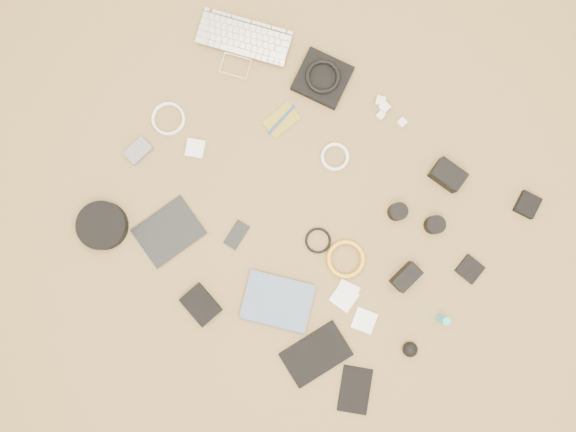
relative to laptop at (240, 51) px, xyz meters
The scene contains 34 objects.
room_shell 1.39m from the laptop, 38.13° to the right, with size 4.04×4.04×2.58m.
laptop is the anchor object (origin of this frame).
headphone_pouch 0.32m from the laptop, 14.56° to the left, with size 0.18×0.17×0.03m, color black.
headphones 0.33m from the laptop, 14.56° to the left, with size 0.13×0.13×0.02m, color black.
charger_a 0.55m from the laptop, 13.45° to the left, with size 0.03×0.03×0.03m, color silver.
charger_b 0.58m from the laptop, 11.69° to the left, with size 0.03×0.03×0.03m, color silver.
charger_c 0.66m from the laptop, ahead, with size 0.03×0.03×0.03m, color silver.
charger_d 0.58m from the laptop, ahead, with size 0.03×0.03×0.02m, color silver.
dslr_camera 0.90m from the laptop, ahead, with size 0.11×0.08×0.07m, color black.
lens_pouch 1.21m from the laptop, ahead, with size 0.07×0.08×0.03m, color black.
notebook_olive 0.30m from the laptop, 25.83° to the right, with size 0.08×0.13×0.01m, color olive.
pen_blue 0.30m from the laptop, 25.83° to the right, with size 0.01×0.01×0.14m, color #132E9B.
cable_white_a 0.53m from the laptop, 15.01° to the right, with size 0.11×0.11×0.01m, color white.
lens_a 0.84m from the laptop, 12.66° to the right, with size 0.07×0.07×0.07m, color black.
lens_b 0.97m from the laptop, ahead, with size 0.07×0.07×0.06m, color black.
card_reader 1.17m from the laptop, 10.29° to the right, with size 0.08×0.08×0.02m, color black.
power_brick 0.40m from the laptop, 80.29° to the right, with size 0.07×0.07×0.03m, color silver.
cable_white_b 0.37m from the laptop, 102.39° to the right, with size 0.12×0.12×0.01m, color white.
cable_black 0.77m from the laptop, 34.21° to the right, with size 0.10×0.10×0.01m, color black.
cable_yellow 0.87m from the laptop, 29.73° to the right, with size 0.14×0.14×0.02m, color gold.
flash 1.03m from the laptop, 20.65° to the right, with size 0.06×0.10×0.08m, color black.
lens_cleaner 1.23m from the laptop, 19.91° to the right, with size 0.03×0.03×0.10m, color #1BA5B3.
battery_charger 0.53m from the laptop, 101.15° to the right, with size 0.06×0.09×0.03m, color slate.
tablet 0.73m from the laptop, 77.37° to the right, with size 0.17×0.23×0.01m, color black.
phone 0.69m from the laptop, 57.24° to the right, with size 0.05×0.10×0.01m, color black.
filter_case_left 0.98m from the laptop, 32.77° to the right, with size 0.08×0.08×0.01m, color silver.
filter_case_mid 0.99m from the laptop, 33.63° to the right, with size 0.08×0.08×0.01m, color silver.
filter_case_right 1.10m from the laptop, 31.81° to the right, with size 0.08×0.08×0.01m, color silver.
air_blower 1.26m from the laptop, 27.04° to the right, with size 0.06×0.06×0.06m, color black.
headphone_case 0.82m from the laptop, 93.68° to the right, with size 0.18×0.18×0.05m, color black.
drive_case 0.95m from the laptop, 64.68° to the right, with size 0.13×0.09×0.03m, color black.
paperback 1.03m from the laptop, 49.72° to the right, with size 0.18×0.24×0.02m, color #48597A.
notebook_black_a 1.16m from the laptop, 42.30° to the right, with size 0.14×0.23×0.02m, color black.
notebook_black_b 1.32m from the laptop, 37.72° to the right, with size 0.11×0.16×0.01m, color black.
Camera 1 is at (0.06, -0.13, 2.07)m, focal length 35.00 mm.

